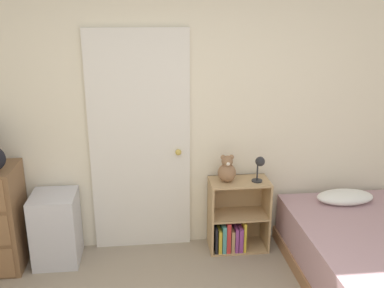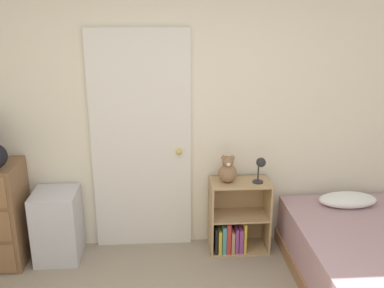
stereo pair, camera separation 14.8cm
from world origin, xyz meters
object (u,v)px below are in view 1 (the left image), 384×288
at_px(teddy_bear, 227,170).
at_px(bed, 377,263).
at_px(bookshelf, 234,223).
at_px(desk_lamp, 260,165).
at_px(storage_bin, 56,228).

height_order(teddy_bear, bed, teddy_bear).
distance_m(bookshelf, desk_lamp, 0.63).
xyz_separation_m(bookshelf, teddy_bear, (-0.08, -0.00, 0.54)).
bearing_deg(teddy_bear, bed, -34.43).
bearing_deg(teddy_bear, bookshelf, 1.07).
height_order(bookshelf, bed, bookshelf).
relative_size(bookshelf, desk_lamp, 2.85).
relative_size(storage_bin, bed, 0.35).
bearing_deg(bed, bookshelf, 143.41).
bearing_deg(bookshelf, bed, -36.59).
bearing_deg(storage_bin, bed, -15.01).
bearing_deg(bookshelf, teddy_bear, -178.93).
bearing_deg(bookshelf, desk_lamp, -11.72).
distance_m(storage_bin, teddy_bear, 1.62).
xyz_separation_m(bookshelf, desk_lamp, (0.21, -0.04, 0.60)).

